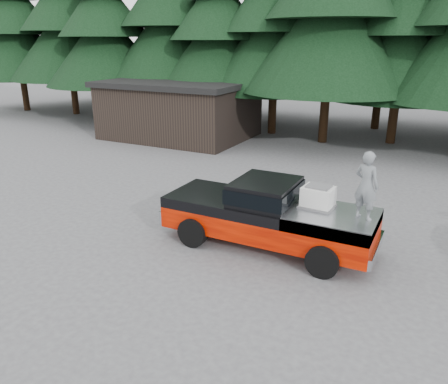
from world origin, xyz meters
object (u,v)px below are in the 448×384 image
at_px(pickup_truck, 267,224).
at_px(utility_building, 180,109).
at_px(man_on_bed, 366,186).
at_px(air_compressor, 318,198).

relative_size(pickup_truck, utility_building, 0.71).
bearing_deg(man_on_bed, pickup_truck, 20.09).
xyz_separation_m(pickup_truck, man_on_bed, (2.53, -0.01, 1.53)).
bearing_deg(man_on_bed, air_compressor, 9.94).
distance_m(pickup_truck, utility_building, 15.32).
bearing_deg(pickup_truck, man_on_bed, -0.26).
bearing_deg(air_compressor, man_on_bed, -6.44).
xyz_separation_m(pickup_truck, utility_building, (-10.19, 11.40, 1.00)).
bearing_deg(air_compressor, pickup_truck, -166.86).
bearing_deg(man_on_bed, utility_building, -21.54).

